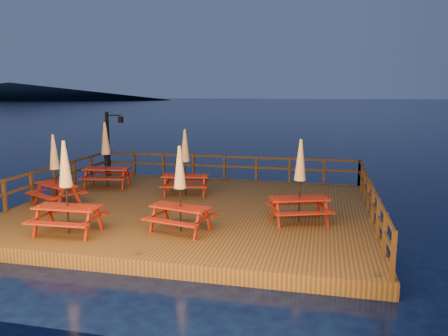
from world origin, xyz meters
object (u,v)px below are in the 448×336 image
(picnic_table_0, at_px, (66,186))
(picnic_table_2, at_px, (55,169))
(picnic_table_1, at_px, (185,161))
(lamp_post, at_px, (111,138))

(picnic_table_0, bearing_deg, picnic_table_2, 126.71)
(picnic_table_0, bearing_deg, picnic_table_1, 69.46)
(picnic_table_0, bearing_deg, lamp_post, 107.29)
(lamp_post, relative_size, picnic_table_1, 1.18)
(lamp_post, relative_size, picnic_table_2, 1.21)
(picnic_table_1, bearing_deg, picnic_table_0, -119.17)
(lamp_post, bearing_deg, picnic_table_0, -70.75)
(lamp_post, xyz_separation_m, picnic_table_2, (0.63, -5.37, -0.51))
(lamp_post, distance_m, picnic_table_2, 5.43)
(picnic_table_1, relative_size, picnic_table_2, 1.02)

